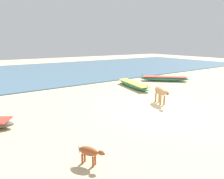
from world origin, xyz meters
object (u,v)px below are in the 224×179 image
(fishing_boat_0, at_px, (164,78))
(calf_near_rust, at_px, (89,152))
(fishing_boat_1, at_px, (133,85))
(cow_adult_tan, at_px, (161,92))

(fishing_boat_0, xyz_separation_m, calf_near_rust, (-12.21, -7.78, 0.17))
(fishing_boat_1, height_order, cow_adult_tan, cow_adult_tan)
(fishing_boat_0, height_order, cow_adult_tan, cow_adult_tan)
(fishing_boat_1, distance_m, calf_near_rust, 10.79)
(fishing_boat_1, distance_m, cow_adult_tan, 4.58)
(fishing_boat_0, xyz_separation_m, fishing_boat_1, (-4.31, -0.43, -0.02))
(cow_adult_tan, distance_m, calf_near_rust, 7.12)
(fishing_boat_0, relative_size, calf_near_rust, 4.98)
(fishing_boat_1, bearing_deg, fishing_boat_0, 105.50)
(calf_near_rust, bearing_deg, fishing_boat_1, 100.62)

